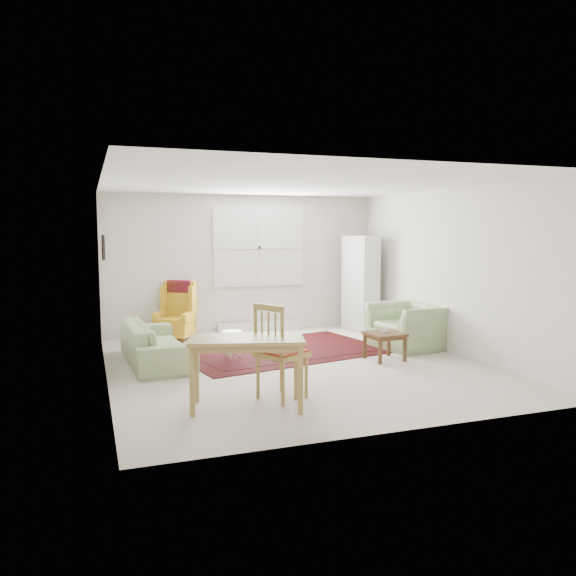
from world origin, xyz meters
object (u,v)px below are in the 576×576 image
object	(u,v)px
sofa	(156,335)
coffee_table	(385,346)
desk_chair	(282,351)
stool	(232,344)
desk	(247,373)
cabinet	(361,283)
armchair	(409,322)
wingback_chair	(175,311)

from	to	relation	value
sofa	coffee_table	bearing A→B (deg)	-110.05
desk_chair	sofa	bearing A→B (deg)	-0.52
stool	sofa	bearing A→B (deg)	174.37
stool	desk	xyz separation A→B (m)	(-0.41, -2.28, 0.17)
cabinet	desk	xyz separation A→B (m)	(-3.24, -3.73, -0.50)
desk	desk_chair	distance (m)	0.52
armchair	desk_chair	xyz separation A→B (m)	(-2.78, -1.86, 0.12)
stool	desk_chair	size ratio (longest dim) A/B	0.38
stool	cabinet	bearing A→B (deg)	27.15
armchair	wingback_chair	size ratio (longest dim) A/B	1.07
coffee_table	desk_chair	xyz separation A→B (m)	(-2.00, -1.25, 0.34)
cabinet	desk	distance (m)	4.97
wingback_chair	desk	bearing A→B (deg)	-57.63
sofa	wingback_chair	xyz separation A→B (m)	(0.49, 1.55, 0.10)
sofa	coffee_table	world-z (taller)	sofa
cabinet	coffee_table	bearing A→B (deg)	-120.04
armchair	wingback_chair	xyz separation A→B (m)	(-3.41, 1.88, 0.08)
stool	cabinet	world-z (taller)	cabinet
wingback_chair	stool	world-z (taller)	wingback_chair
stool	desk_chair	bearing A→B (deg)	-88.71
coffee_table	stool	bearing A→B (deg)	157.48
cabinet	stool	bearing A→B (deg)	-164.17
desk	coffee_table	bearing A→B (deg)	30.23
coffee_table	cabinet	xyz separation A→B (m)	(0.78, 2.30, 0.68)
stool	cabinet	size ratio (longest dim) A/B	0.23
coffee_table	desk	size ratio (longest dim) A/B	0.41
sofa	armchair	distance (m)	3.92
wingback_chair	coffee_table	world-z (taller)	wingback_chair
armchair	cabinet	size ratio (longest dim) A/B	0.61
wingback_chair	desk	xyz separation A→B (m)	(0.18, -3.94, -0.12)
sofa	wingback_chair	size ratio (longest dim) A/B	1.97
desk	cabinet	bearing A→B (deg)	49.04
coffee_table	desk_chair	size ratio (longest dim) A/B	0.46
wingback_chair	stool	size ratio (longest dim) A/B	2.46
armchair	wingback_chair	bearing A→B (deg)	-126.94
sofa	wingback_chair	bearing A→B (deg)	-20.63
armchair	desk	distance (m)	3.83
wingback_chair	cabinet	world-z (taller)	cabinet
armchair	desk	world-z (taller)	armchair
stool	coffee_table	bearing A→B (deg)	-22.52
wingback_chair	stool	bearing A→B (deg)	-40.54
wingback_chair	desk	world-z (taller)	wingback_chair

